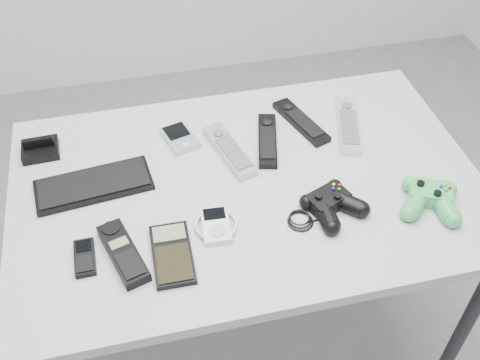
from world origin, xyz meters
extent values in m
plane|color=slate|center=(0.00, 0.00, 0.00)|extent=(3.50, 3.50, 0.00)
cube|color=gray|center=(-0.03, 0.06, 0.77)|extent=(1.17, 0.75, 0.03)
cylinder|color=black|center=(0.50, -0.27, 0.38)|extent=(0.04, 0.04, 0.75)
cylinder|color=black|center=(-0.56, 0.38, 0.38)|extent=(0.04, 0.04, 0.75)
cylinder|color=black|center=(0.50, 0.38, 0.38)|extent=(0.04, 0.04, 0.75)
cube|color=black|center=(-0.40, 0.13, 0.79)|extent=(0.29, 0.15, 0.02)
cube|color=black|center=(-0.53, 0.29, 0.81)|extent=(0.10, 0.09, 0.05)
cube|color=#A8A8AF|center=(-0.17, 0.26, 0.79)|extent=(0.10, 0.13, 0.02)
cube|color=#A8A8AF|center=(-0.05, 0.17, 0.79)|extent=(0.11, 0.22, 0.02)
cube|color=black|center=(0.06, 0.19, 0.79)|extent=(0.10, 0.21, 0.02)
cube|color=black|center=(0.17, 0.25, 0.79)|extent=(0.11, 0.22, 0.02)
cube|color=silver|center=(0.29, 0.20, 0.79)|extent=(0.12, 0.24, 0.02)
cube|color=black|center=(-0.43, -0.10, 0.79)|extent=(0.05, 0.10, 0.02)
cube|color=black|center=(-0.35, -0.11, 0.80)|extent=(0.11, 0.19, 0.03)
cube|color=black|center=(-0.24, -0.13, 0.79)|extent=(0.09, 0.17, 0.02)
cube|color=silver|center=(-0.13, -0.07, 0.79)|extent=(0.11, 0.11, 0.02)
camera|label=1|loc=(-0.27, -0.91, 1.78)|focal=42.00mm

